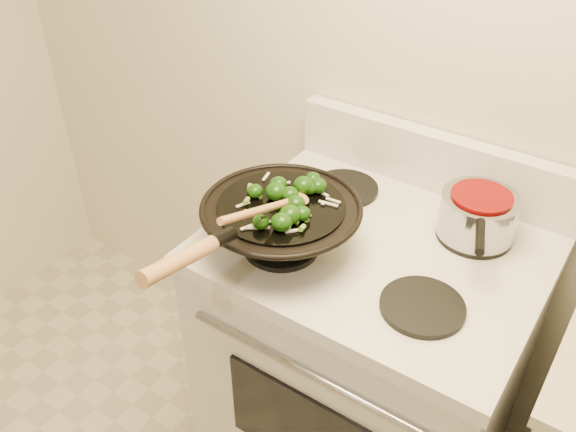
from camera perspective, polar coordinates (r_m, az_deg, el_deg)
The scene contains 5 objects.
stove at distance 1.79m, azimuth 7.23°, elevation -13.72°, with size 0.78×0.67×1.08m.
wok at distance 1.40m, azimuth -0.74°, elevation -0.71°, with size 0.37×0.62×0.22m.
stirfry at distance 1.36m, azimuth 0.23°, elevation 1.66°, with size 0.22×0.26×0.04m.
wooden_spoon at distance 1.31m, azimuth -1.10°, elevation 1.04°, with size 0.06×0.29×0.11m.
saucepan at distance 1.51m, azimuth 17.35°, elevation 0.14°, with size 0.18×0.29×0.11m.
Camera 1 is at (0.36, 0.10, 1.83)m, focal length 38.00 mm.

